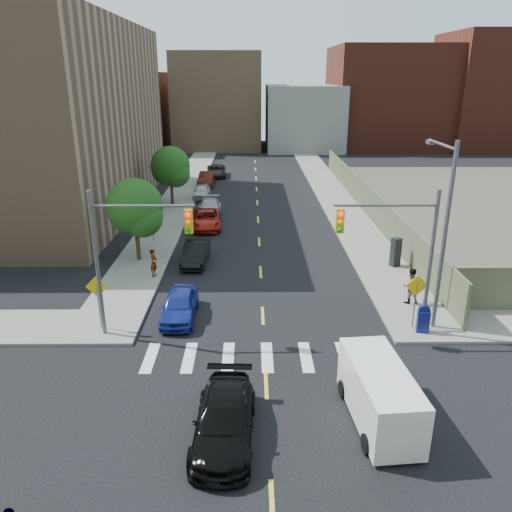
{
  "coord_description": "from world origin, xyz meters",
  "views": [
    {
      "loc": [
        -0.56,
        -14.93,
        11.62
      ],
      "look_at": [
        -0.31,
        11.45,
        2.0
      ],
      "focal_mm": 35.0,
      "sensor_mm": 36.0,
      "label": 1
    }
  ],
  "objects_px": {
    "parked_car_black": "(196,253)",
    "pedestrian_west": "(154,263)",
    "parked_car_maroon": "(207,179)",
    "parked_car_silver": "(210,208)",
    "payphone": "(396,252)",
    "black_sedan": "(224,420)",
    "cargo_van": "(378,391)",
    "parked_car_red": "(206,219)",
    "mailbox": "(423,319)",
    "parked_car_grey": "(216,171)",
    "parked_car_white": "(202,192)",
    "pedestrian_east": "(410,286)",
    "parked_car_blue": "(180,305)"
  },
  "relations": [
    {
      "from": "black_sedan",
      "to": "mailbox",
      "type": "bearing_deg",
      "value": 40.63
    },
    {
      "from": "parked_car_black",
      "to": "parked_car_white",
      "type": "bearing_deg",
      "value": 96.14
    },
    {
      "from": "parked_car_grey",
      "to": "pedestrian_west",
      "type": "bearing_deg",
      "value": -96.12
    },
    {
      "from": "parked_car_black",
      "to": "payphone",
      "type": "height_order",
      "value": "payphone"
    },
    {
      "from": "pedestrian_west",
      "to": "pedestrian_east",
      "type": "xyz_separation_m",
      "value": [
        14.27,
        -3.88,
        0.13
      ]
    },
    {
      "from": "parked_car_blue",
      "to": "payphone",
      "type": "relative_size",
      "value": 2.23
    },
    {
      "from": "parked_car_black",
      "to": "pedestrian_east",
      "type": "xyz_separation_m",
      "value": [
        12.03,
        -6.43,
        0.43
      ]
    },
    {
      "from": "parked_car_silver",
      "to": "pedestrian_west",
      "type": "height_order",
      "value": "pedestrian_west"
    },
    {
      "from": "black_sedan",
      "to": "parked_car_grey",
      "type": "bearing_deg",
      "value": 96.56
    },
    {
      "from": "parked_car_grey",
      "to": "pedestrian_east",
      "type": "bearing_deg",
      "value": -73.85
    },
    {
      "from": "parked_car_silver",
      "to": "payphone",
      "type": "distance_m",
      "value": 17.95
    },
    {
      "from": "parked_car_black",
      "to": "black_sedan",
      "type": "relative_size",
      "value": 0.86
    },
    {
      "from": "parked_car_blue",
      "to": "parked_car_white",
      "type": "xyz_separation_m",
      "value": [
        -1.3,
        26.04,
        -0.03
      ]
    },
    {
      "from": "parked_car_grey",
      "to": "payphone",
      "type": "distance_m",
      "value": 33.31
    },
    {
      "from": "parked_car_maroon",
      "to": "payphone",
      "type": "bearing_deg",
      "value": -58.91
    },
    {
      "from": "parked_car_black",
      "to": "black_sedan",
      "type": "distance_m",
      "value": 16.92
    },
    {
      "from": "cargo_van",
      "to": "payphone",
      "type": "relative_size",
      "value": 2.57
    },
    {
      "from": "parked_car_blue",
      "to": "parked_car_maroon",
      "type": "relative_size",
      "value": 0.9
    },
    {
      "from": "parked_car_red",
      "to": "pedestrian_west",
      "type": "distance_m",
      "value": 10.86
    },
    {
      "from": "parked_car_maroon",
      "to": "pedestrian_west",
      "type": "xyz_separation_m",
      "value": [
        -0.94,
        -26.69,
        0.24
      ]
    },
    {
      "from": "parked_car_blue",
      "to": "parked_car_silver",
      "type": "xyz_separation_m",
      "value": [
        0.0,
        19.45,
        -0.01
      ]
    },
    {
      "from": "parked_car_blue",
      "to": "payphone",
      "type": "xyz_separation_m",
      "value": [
        12.75,
        6.82,
        0.37
      ]
    },
    {
      "from": "parked_car_maroon",
      "to": "pedestrian_west",
      "type": "bearing_deg",
      "value": -90.13
    },
    {
      "from": "parked_car_red",
      "to": "mailbox",
      "type": "xyz_separation_m",
      "value": [
        11.71,
        -17.69,
        0.11
      ]
    },
    {
      "from": "parked_car_grey",
      "to": "payphone",
      "type": "height_order",
      "value": "payphone"
    },
    {
      "from": "parked_car_white",
      "to": "parked_car_maroon",
      "type": "relative_size",
      "value": 0.86
    },
    {
      "from": "parked_car_white",
      "to": "parked_car_grey",
      "type": "bearing_deg",
      "value": 86.21
    },
    {
      "from": "payphone",
      "to": "parked_car_white",
      "type": "bearing_deg",
      "value": 102.41
    },
    {
      "from": "pedestrian_east",
      "to": "parked_car_black",
      "type": "bearing_deg",
      "value": -38.97
    },
    {
      "from": "parked_car_white",
      "to": "pedestrian_west",
      "type": "relative_size",
      "value": 2.34
    },
    {
      "from": "parked_car_red",
      "to": "mailbox",
      "type": "height_order",
      "value": "mailbox"
    },
    {
      "from": "parked_car_red",
      "to": "payphone",
      "type": "xyz_separation_m",
      "value": [
        12.75,
        -9.05,
        0.37
      ]
    },
    {
      "from": "parked_car_black",
      "to": "pedestrian_west",
      "type": "height_order",
      "value": "pedestrian_west"
    },
    {
      "from": "parked_car_black",
      "to": "payphone",
      "type": "distance_m",
      "value": 12.79
    },
    {
      "from": "pedestrian_east",
      "to": "payphone",
      "type": "bearing_deg",
      "value": -108.36
    },
    {
      "from": "parked_car_white",
      "to": "pedestrian_east",
      "type": "xyz_separation_m",
      "value": [
        13.33,
        -24.66,
        0.45
      ]
    },
    {
      "from": "parked_car_red",
      "to": "parked_car_black",
      "type": "bearing_deg",
      "value": -94.06
    },
    {
      "from": "parked_car_white",
      "to": "parked_car_maroon",
      "type": "height_order",
      "value": "parked_car_maroon"
    },
    {
      "from": "parked_car_red",
      "to": "parked_car_white",
      "type": "xyz_separation_m",
      "value": [
        -1.3,
        10.16,
        -0.03
      ]
    },
    {
      "from": "parked_car_silver",
      "to": "payphone",
      "type": "xyz_separation_m",
      "value": [
        12.75,
        -12.63,
        0.38
      ]
    },
    {
      "from": "parked_car_silver",
      "to": "parked_car_blue",
      "type": "bearing_deg",
      "value": -92.71
    },
    {
      "from": "mailbox",
      "to": "pedestrian_east",
      "type": "distance_m",
      "value": 3.22
    },
    {
      "from": "black_sedan",
      "to": "cargo_van",
      "type": "bearing_deg",
      "value": 12.75
    },
    {
      "from": "parked_car_maroon",
      "to": "pedestrian_west",
      "type": "height_order",
      "value": "pedestrian_west"
    },
    {
      "from": "parked_car_grey",
      "to": "payphone",
      "type": "bearing_deg",
      "value": -69.57
    },
    {
      "from": "mailbox",
      "to": "pedestrian_east",
      "type": "relative_size",
      "value": 0.71
    },
    {
      "from": "mailbox",
      "to": "pedestrian_east",
      "type": "xyz_separation_m",
      "value": [
        0.31,
        3.19,
        0.31
      ]
    },
    {
      "from": "parked_car_black",
      "to": "parked_car_red",
      "type": "relative_size",
      "value": 0.83
    },
    {
      "from": "black_sedan",
      "to": "cargo_van",
      "type": "distance_m",
      "value": 5.49
    },
    {
      "from": "parked_car_silver",
      "to": "payphone",
      "type": "height_order",
      "value": "payphone"
    }
  ]
}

